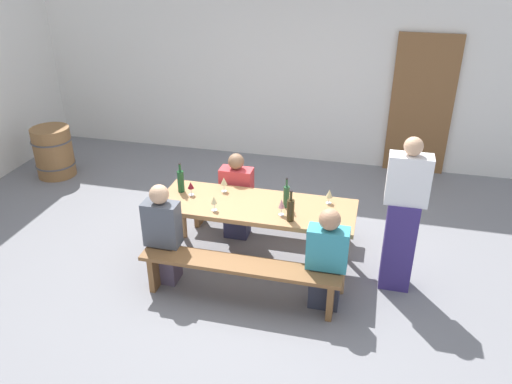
# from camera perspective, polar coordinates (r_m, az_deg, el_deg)

# --- Properties ---
(ground_plane) EXTENTS (24.00, 24.00, 0.00)m
(ground_plane) POSITION_cam_1_polar(r_m,az_deg,el_deg) (5.88, -0.00, -7.82)
(ground_plane) COLOR slate
(back_wall) EXTENTS (14.00, 0.20, 3.20)m
(back_wall) POSITION_cam_1_polar(r_m,az_deg,el_deg) (8.13, 5.58, 14.43)
(back_wall) COLOR silver
(back_wall) RESTS_ON ground
(wooden_door) EXTENTS (0.90, 0.06, 2.10)m
(wooden_door) POSITION_cam_1_polar(r_m,az_deg,el_deg) (8.08, 17.93, 9.12)
(wooden_door) COLOR brown
(wooden_door) RESTS_ON ground
(tasting_table) EXTENTS (2.13, 0.76, 0.75)m
(tasting_table) POSITION_cam_1_polar(r_m,az_deg,el_deg) (5.53, -0.00, -2.12)
(tasting_table) COLOR #9E7247
(tasting_table) RESTS_ON ground
(bench_near) EXTENTS (2.03, 0.30, 0.45)m
(bench_near) POSITION_cam_1_polar(r_m,az_deg,el_deg) (5.14, -1.85, -8.77)
(bench_near) COLOR brown
(bench_near) RESTS_ON ground
(bench_far) EXTENTS (2.03, 0.30, 0.45)m
(bench_far) POSITION_cam_1_polar(r_m,az_deg,el_deg) (6.26, 1.50, -1.68)
(bench_far) COLOR brown
(bench_far) RESTS_ON ground
(wine_bottle_0) EXTENTS (0.08, 0.08, 0.35)m
(wine_bottle_0) POSITION_cam_1_polar(r_m,az_deg,el_deg) (5.76, -8.38, 1.24)
(wine_bottle_0) COLOR #194723
(wine_bottle_0) RESTS_ON tasting_table
(wine_bottle_1) EXTENTS (0.06, 0.06, 0.34)m
(wine_bottle_1) POSITION_cam_1_polar(r_m,az_deg,el_deg) (5.40, 3.40, -0.46)
(wine_bottle_1) COLOR #234C2D
(wine_bottle_1) RESTS_ON tasting_table
(wine_bottle_2) EXTENTS (0.08, 0.08, 0.34)m
(wine_bottle_2) POSITION_cam_1_polar(r_m,az_deg,el_deg) (5.14, 3.87, -1.97)
(wine_bottle_2) COLOR #332814
(wine_bottle_2) RESTS_ON tasting_table
(wine_glass_0) EXTENTS (0.08, 0.08, 0.16)m
(wine_glass_0) POSITION_cam_1_polar(r_m,az_deg,el_deg) (5.52, 8.17, -0.21)
(wine_glass_0) COLOR silver
(wine_glass_0) RESTS_ON tasting_table
(wine_glass_1) EXTENTS (0.07, 0.07, 0.18)m
(wine_glass_1) POSITION_cam_1_polar(r_m,az_deg,el_deg) (5.24, 2.87, -1.34)
(wine_glass_1) COLOR silver
(wine_glass_1) RESTS_ON tasting_table
(wine_glass_2) EXTENTS (0.08, 0.08, 0.17)m
(wine_glass_2) POSITION_cam_1_polar(r_m,az_deg,el_deg) (5.72, -3.60, 1.18)
(wine_glass_2) COLOR silver
(wine_glass_2) RESTS_ON tasting_table
(wine_glass_3) EXTENTS (0.07, 0.07, 0.17)m
(wine_glass_3) POSITION_cam_1_polar(r_m,az_deg,el_deg) (5.34, -4.71, -0.95)
(wine_glass_3) COLOR silver
(wine_glass_3) RESTS_ON tasting_table
(wine_glass_4) EXTENTS (0.07, 0.07, 0.16)m
(wine_glass_4) POSITION_cam_1_polar(r_m,az_deg,el_deg) (5.68, -7.28, 0.69)
(wine_glass_4) COLOR silver
(wine_glass_4) RESTS_ON tasting_table
(seated_guest_near_0) EXTENTS (0.37, 0.24, 1.13)m
(seated_guest_near_0) POSITION_cam_1_polar(r_m,az_deg,el_deg) (5.42, -10.31, -4.88)
(seated_guest_near_0) COLOR #4E4154
(seated_guest_near_0) RESTS_ON ground
(seated_guest_near_1) EXTENTS (0.40, 0.24, 1.08)m
(seated_guest_near_1) POSITION_cam_1_polar(r_m,az_deg,el_deg) (5.05, 7.88, -7.64)
(seated_guest_near_1) COLOR #2C2F3E
(seated_guest_near_1) RESTS_ON ground
(seated_guest_far_0) EXTENTS (0.38, 0.24, 1.08)m
(seated_guest_far_0) POSITION_cam_1_polar(r_m,az_deg,el_deg) (6.14, -2.15, -0.69)
(seated_guest_far_0) COLOR #2D2C49
(seated_guest_far_0) RESTS_ON ground
(standing_host) EXTENTS (0.41, 0.24, 1.68)m
(standing_host) POSITION_cam_1_polar(r_m,az_deg,el_deg) (5.31, 16.02, -2.91)
(standing_host) COLOR navy
(standing_host) RESTS_ON ground
(wine_barrel) EXTENTS (0.60, 0.60, 0.76)m
(wine_barrel) POSITION_cam_1_polar(r_m,az_deg,el_deg) (8.35, -21.62, 4.18)
(wine_barrel) COLOR olive
(wine_barrel) RESTS_ON ground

